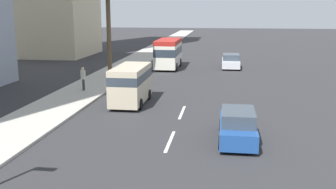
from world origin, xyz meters
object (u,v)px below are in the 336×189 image
Objects in this scene: car_third at (238,126)px; minibus_lead at (168,52)px; van_second at (131,83)px; pedestrian_near_lamp at (83,77)px; car_fourth at (231,61)px.

minibus_lead is at bearing 15.93° from car_third.
van_second is at bearing 45.40° from car_third.
car_third is at bearing -22.64° from pedestrian_near_lamp.
van_second is 1.07× the size of car_third.
car_fourth is at bearing 158.80° from van_second.
car_fourth is (24.77, 0.03, -0.02)m from car_third.
minibus_lead is at bearing 179.41° from van_second.
van_second reaches higher than car_fourth.
pedestrian_near_lamp reaches higher than car_third.
minibus_lead reaches higher than car_fourth.
car_third is 15.35m from pedestrian_near_lamp.
car_third is 1.00× the size of car_fourth.
car_fourth is at bearing 97.95° from minibus_lead.
car_fourth is 18.62m from pedestrian_near_lamp.
van_second is at bearing -0.59° from minibus_lead.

